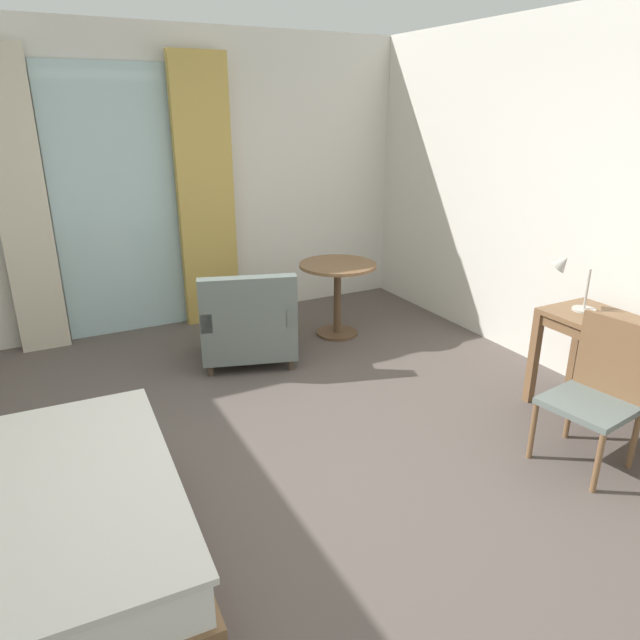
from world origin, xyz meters
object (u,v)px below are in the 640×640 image
object	(u,v)px
armchair_by_window	(248,325)
round_cafe_table	(338,282)
desk_chair	(599,388)
desk_lamp	(569,275)
writing_desk	(640,345)

from	to	relation	value
armchair_by_window	round_cafe_table	xyz separation A→B (m)	(1.00, 0.19, 0.20)
desk_chair	armchair_by_window	size ratio (longest dim) A/B	0.94
desk_chair	desk_lamp	xyz separation A→B (m)	(0.39, 0.65, 0.50)
desk_lamp	armchair_by_window	world-z (taller)	desk_lamp
writing_desk	round_cafe_table	bearing A→B (deg)	108.83
writing_desk	desk_lamp	bearing A→B (deg)	99.22
desk_chair	round_cafe_table	world-z (taller)	desk_chair
desk_lamp	round_cafe_table	distance (m)	2.15
desk_chair	armchair_by_window	world-z (taller)	desk_chair
desk_chair	round_cafe_table	distance (m)	2.63
writing_desk	desk_chair	world-z (taller)	desk_chair
desk_chair	desk_lamp	world-z (taller)	desk_lamp
writing_desk	armchair_by_window	world-z (taller)	armchair_by_window
writing_desk	desk_lamp	xyz separation A→B (m)	(-0.09, 0.55, 0.35)
desk_lamp	round_cafe_table	world-z (taller)	desk_lamp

